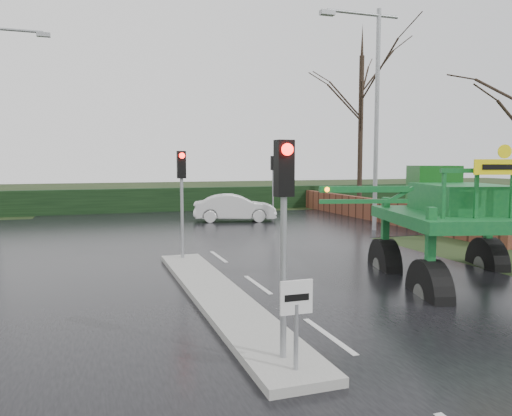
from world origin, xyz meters
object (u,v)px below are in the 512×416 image
object	(u,v)px
crop_sprayer	(428,207)
traffic_signal_mid	(182,181)
traffic_signal_far	(273,172)
white_sedan	(235,221)
keep_left_sign	(296,310)
traffic_signal_near	(284,202)
street_light_right	(371,99)

from	to	relation	value
crop_sprayer	traffic_signal_mid	bearing A→B (deg)	145.35
traffic_signal_far	white_sedan	distance (m)	4.82
keep_left_sign	traffic_signal_mid	world-z (taller)	traffic_signal_mid
traffic_signal_near	street_light_right	world-z (taller)	street_light_right
traffic_signal_far	traffic_signal_near	bearing A→B (deg)	69.64
keep_left_sign	street_light_right	bearing A→B (deg)	54.88
traffic_signal_near	traffic_signal_mid	bearing A→B (deg)	90.00
traffic_signal_far	street_light_right	world-z (taller)	street_light_right
crop_sprayer	white_sedan	world-z (taller)	crop_sprayer
street_light_right	traffic_signal_mid	bearing A→B (deg)	-154.60
keep_left_sign	traffic_signal_far	distance (m)	22.93
keep_left_sign	traffic_signal_near	world-z (taller)	traffic_signal_near
traffic_signal_far	crop_sprayer	size ratio (longest dim) A/B	0.45
traffic_signal_near	street_light_right	size ratio (longest dim) A/B	0.35
keep_left_sign	traffic_signal_mid	distance (m)	9.12
traffic_signal_far	street_light_right	bearing A→B (deg)	101.95
traffic_signal_near	traffic_signal_far	xyz separation A→B (m)	(7.80, 21.02, 0.00)
traffic_signal_mid	white_sedan	size ratio (longest dim) A/B	0.81
traffic_signal_far	crop_sprayer	xyz separation A→B (m)	(-2.95, -18.15, -0.47)
keep_left_sign	traffic_signal_mid	size ratio (longest dim) A/B	0.38
traffic_signal_mid	street_light_right	distance (m)	11.05
white_sedan	keep_left_sign	bearing A→B (deg)	-179.95
street_light_right	white_sedan	size ratio (longest dim) A/B	2.30
street_light_right	keep_left_sign	bearing A→B (deg)	-125.12
traffic_signal_near	traffic_signal_mid	distance (m)	8.50
white_sedan	street_light_right	bearing A→B (deg)	-124.45
traffic_signal_mid	traffic_signal_far	world-z (taller)	same
traffic_signal_far	traffic_signal_mid	bearing A→B (deg)	58.07
crop_sprayer	white_sedan	size ratio (longest dim) A/B	1.80
street_light_right	crop_sprayer	world-z (taller)	street_light_right
keep_left_sign	crop_sprayer	bearing A→B (deg)	34.71
street_light_right	white_sedan	bearing A→B (deg)	131.73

